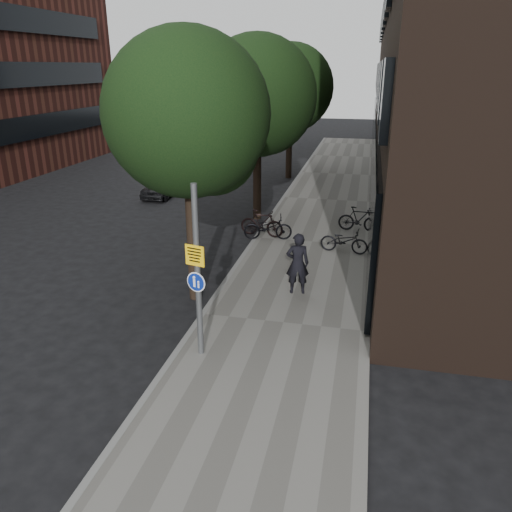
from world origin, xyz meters
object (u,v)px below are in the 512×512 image
(pedestrian, at_px, (298,263))
(parked_bike_facade_near, at_px, (344,241))
(signpost, at_px, (198,273))
(parked_car_near, at_px, (163,185))

(pedestrian, xyz_separation_m, parked_bike_facade_near, (1.17, 3.78, -0.48))
(pedestrian, distance_m, parked_bike_facade_near, 3.98)
(signpost, height_order, pedestrian, signpost)
(signpost, xyz_separation_m, pedestrian, (1.73, 3.83, -1.13))
(signpost, distance_m, parked_car_near, 16.23)
(signpost, bearing_deg, parked_car_near, 129.34)
(signpost, relative_size, parked_bike_facade_near, 2.38)
(signpost, distance_m, parked_bike_facade_near, 8.30)
(parked_bike_facade_near, xyz_separation_m, parked_car_near, (-9.84, 6.97, 0.02))
(parked_bike_facade_near, height_order, parked_car_near, parked_car_near)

